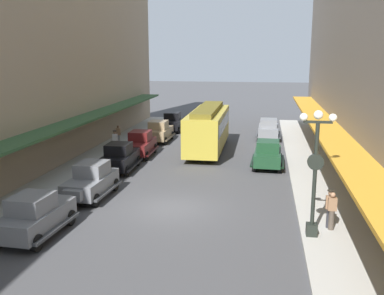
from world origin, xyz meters
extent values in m
plane|color=#424244|center=(0.00, 0.00, 0.00)|extent=(200.00, 200.00, 0.00)
cube|color=#A8A59E|center=(-7.50, 0.00, 0.07)|extent=(3.00, 60.00, 0.15)
cube|color=#A8A59E|center=(7.50, 0.00, 0.07)|extent=(3.00, 60.00, 0.15)
cube|color=#335933|center=(-8.10, 0.00, 3.00)|extent=(1.80, 54.00, 0.16)
cube|color=orange|center=(8.10, 0.00, 3.00)|extent=(1.80, 54.00, 0.16)
cube|color=#193D23|center=(4.64, 8.98, 0.74)|extent=(1.81, 3.95, 0.80)
cube|color=#193D23|center=(4.64, 8.73, 1.49)|extent=(1.49, 1.74, 0.70)
cube|color=#8C9EA8|center=(4.64, 8.73, 1.49)|extent=(1.42, 1.71, 0.42)
cube|color=#193D23|center=(4.71, 11.11, 0.79)|extent=(0.95, 0.39, 0.52)
cube|color=black|center=(3.69, 9.01, 0.42)|extent=(0.34, 3.52, 0.12)
cube|color=black|center=(5.59, 8.95, 0.42)|extent=(0.34, 3.52, 0.12)
cylinder|color=black|center=(3.88, 10.37, 0.34)|extent=(0.24, 0.69, 0.68)
cylinder|color=black|center=(5.49, 10.32, 0.34)|extent=(0.24, 0.69, 0.68)
cylinder|color=black|center=(3.80, 7.64, 0.34)|extent=(0.24, 0.69, 0.68)
cylinder|color=black|center=(5.41, 7.59, 0.34)|extent=(0.24, 0.69, 0.68)
cube|color=slate|center=(-4.57, 0.98, 0.74)|extent=(1.81, 3.95, 0.80)
cube|color=slate|center=(-4.56, 1.23, 1.49)|extent=(1.49, 1.74, 0.70)
cube|color=#8C9EA8|center=(-4.56, 1.23, 1.49)|extent=(1.41, 1.70, 0.42)
cube|color=slate|center=(-4.63, -1.15, 0.79)|extent=(0.94, 0.39, 0.52)
cube|color=#393A3D|center=(-3.62, 0.95, 0.42)|extent=(0.34, 3.52, 0.12)
cube|color=#393A3D|center=(-5.52, 1.00, 0.42)|extent=(0.34, 3.52, 0.12)
cylinder|color=black|center=(-3.80, -0.41, 0.34)|extent=(0.24, 0.69, 0.68)
cylinder|color=black|center=(-5.41, -0.36, 0.34)|extent=(0.24, 0.69, 0.68)
cylinder|color=black|center=(-3.73, 2.32, 0.34)|extent=(0.24, 0.69, 0.68)
cylinder|color=black|center=(-5.34, 2.36, 0.34)|extent=(0.24, 0.69, 0.68)
cube|color=black|center=(-4.56, 21.60, 0.74)|extent=(1.86, 3.97, 0.80)
cube|color=black|center=(-4.57, 21.85, 1.49)|extent=(1.51, 1.76, 0.70)
cube|color=#8C9EA8|center=(-4.57, 21.85, 1.49)|extent=(1.43, 1.72, 0.42)
cube|color=black|center=(-4.48, 19.47, 0.79)|extent=(0.95, 0.40, 0.52)
cube|color=black|center=(-3.61, 21.64, 0.42)|extent=(0.38, 3.52, 0.12)
cube|color=black|center=(-5.51, 21.56, 0.42)|extent=(0.38, 3.52, 0.12)
cylinder|color=black|center=(-3.70, 20.27, 0.34)|extent=(0.25, 0.69, 0.68)
cylinder|color=black|center=(-5.31, 20.20, 0.34)|extent=(0.25, 0.69, 0.68)
cylinder|color=black|center=(-3.81, 22.99, 0.34)|extent=(0.25, 0.69, 0.68)
cylinder|color=black|center=(-5.42, 22.93, 0.34)|extent=(0.25, 0.69, 0.68)
cube|color=#591919|center=(-4.70, 10.67, 0.74)|extent=(1.81, 3.95, 0.80)
cube|color=#591919|center=(-4.71, 10.92, 1.49)|extent=(1.49, 1.74, 0.70)
cube|color=#8C9EA8|center=(-4.71, 10.92, 1.49)|extent=(1.41, 1.70, 0.42)
cube|color=#591919|center=(-4.64, 8.54, 0.79)|extent=(0.94, 0.39, 0.52)
cube|color=black|center=(-3.75, 10.70, 0.42)|extent=(0.34, 3.52, 0.12)
cube|color=black|center=(-5.65, 10.64, 0.42)|extent=(0.34, 3.52, 0.12)
cylinder|color=black|center=(-3.85, 9.33, 0.34)|extent=(0.24, 0.69, 0.68)
cylinder|color=black|center=(-5.47, 9.28, 0.34)|extent=(0.24, 0.69, 0.68)
cylinder|color=black|center=(-3.93, 12.06, 0.34)|extent=(0.24, 0.69, 0.68)
cylinder|color=black|center=(-5.54, 12.01, 0.34)|extent=(0.24, 0.69, 0.68)
cube|color=#997F5B|center=(-4.59, 16.32, 0.74)|extent=(1.71, 3.90, 0.80)
cube|color=#997F5B|center=(-4.59, 16.07, 1.49)|extent=(1.44, 1.70, 0.70)
cube|color=#8C9EA8|center=(-4.59, 16.07, 1.49)|extent=(1.37, 1.67, 0.42)
cube|color=#997F5B|center=(-4.59, 18.45, 0.79)|extent=(0.94, 0.36, 0.52)
cube|color=#4C3F2D|center=(-5.54, 16.32, 0.42)|extent=(0.25, 3.51, 0.12)
cube|color=#4C3F2D|center=(-3.64, 16.32, 0.42)|extent=(0.25, 3.51, 0.12)
cylinder|color=black|center=(-5.40, 17.68, 0.34)|extent=(0.22, 0.68, 0.68)
cylinder|color=black|center=(-3.78, 17.69, 0.34)|extent=(0.22, 0.68, 0.68)
cylinder|color=black|center=(-5.39, 14.95, 0.34)|extent=(0.22, 0.68, 0.68)
cylinder|color=black|center=(-3.78, 14.96, 0.34)|extent=(0.22, 0.68, 0.68)
cube|color=slate|center=(4.72, 19.05, 0.74)|extent=(1.76, 3.92, 0.80)
cube|color=slate|center=(4.71, 18.80, 1.49)|extent=(1.46, 1.72, 0.70)
cube|color=#8C9EA8|center=(4.71, 18.80, 1.49)|extent=(1.39, 1.69, 0.42)
cube|color=slate|center=(4.75, 21.18, 0.79)|extent=(0.94, 0.37, 0.52)
cube|color=#393A3D|center=(3.77, 19.06, 0.42)|extent=(0.29, 3.51, 0.12)
cube|color=#393A3D|center=(5.67, 19.04, 0.42)|extent=(0.29, 3.51, 0.12)
cylinder|color=black|center=(3.93, 20.43, 0.34)|extent=(0.23, 0.68, 0.68)
cylinder|color=black|center=(5.54, 20.40, 0.34)|extent=(0.23, 0.68, 0.68)
cylinder|color=black|center=(3.89, 17.70, 0.34)|extent=(0.23, 0.68, 0.68)
cylinder|color=black|center=(5.50, 17.67, 0.34)|extent=(0.23, 0.68, 0.68)
cube|color=slate|center=(-4.88, -4.17, 0.74)|extent=(1.88, 3.98, 0.80)
cube|color=slate|center=(-4.89, -4.41, 1.49)|extent=(1.52, 1.77, 0.70)
cube|color=#8C9EA8|center=(-4.89, -4.41, 1.49)|extent=(1.45, 1.73, 0.42)
cube|color=slate|center=(-4.78, -2.04, 0.79)|extent=(0.95, 0.40, 0.52)
cube|color=#393A3D|center=(-5.83, -4.12, 0.42)|extent=(0.41, 3.52, 0.12)
cube|color=#393A3D|center=(-3.93, -4.21, 0.42)|extent=(0.41, 3.52, 0.12)
cylinder|color=black|center=(-5.62, -2.76, 0.34)|extent=(0.25, 0.69, 0.68)
cylinder|color=black|center=(-4.01, -2.84, 0.34)|extent=(0.25, 0.69, 0.68)
cylinder|color=black|center=(-4.14, -5.57, 0.34)|extent=(0.25, 0.69, 0.68)
cube|color=black|center=(-4.81, 6.49, 0.74)|extent=(1.83, 3.96, 0.80)
cube|color=black|center=(-4.80, 6.24, 1.49)|extent=(1.50, 1.75, 0.70)
cube|color=#8C9EA8|center=(-4.80, 6.24, 1.49)|extent=(1.42, 1.71, 0.42)
cube|color=black|center=(-4.88, 8.62, 0.79)|extent=(0.95, 0.39, 0.52)
cube|color=black|center=(-5.76, 6.46, 0.42)|extent=(0.36, 3.52, 0.12)
cube|color=black|center=(-3.86, 6.52, 0.42)|extent=(0.36, 3.52, 0.12)
cylinder|color=black|center=(-5.66, 7.83, 0.34)|extent=(0.24, 0.69, 0.68)
cylinder|color=black|center=(-4.05, 7.88, 0.34)|extent=(0.24, 0.69, 0.68)
cylinder|color=black|center=(-5.57, 5.10, 0.34)|extent=(0.24, 0.69, 0.68)
cylinder|color=black|center=(-3.95, 5.15, 0.34)|extent=(0.24, 0.69, 0.68)
cube|color=gold|center=(0.05, 13.23, 1.75)|extent=(2.57, 9.62, 2.70)
cube|color=brown|center=(0.05, 13.23, 3.28)|extent=(1.56, 8.65, 0.36)
cube|color=#8C9EA8|center=(0.05, 13.23, 2.22)|extent=(2.59, 8.85, 0.95)
cube|color=black|center=(0.07, 10.35, 0.20)|extent=(2.01, 1.21, 0.40)
cube|color=black|center=(0.03, 16.11, 0.20)|extent=(2.01, 1.21, 0.40)
cube|color=black|center=(6.40, -2.63, 0.40)|extent=(0.44, 0.44, 0.50)
cylinder|color=black|center=(6.40, -2.63, 2.75)|extent=(0.16, 0.16, 4.20)
cube|color=black|center=(6.40, -2.63, 4.85)|extent=(1.10, 0.10, 0.10)
sphere|color=white|center=(5.85, -2.63, 5.03)|extent=(0.32, 0.32, 0.32)
sphere|color=white|center=(6.95, -2.63, 5.03)|extent=(0.32, 0.32, 0.32)
sphere|color=white|center=(6.40, -2.63, 5.13)|extent=(0.36, 0.36, 0.36)
cylinder|color=black|center=(6.40, -2.63, 3.25)|extent=(0.64, 0.18, 0.64)
cylinder|color=silver|center=(6.40, -2.53, 3.25)|extent=(0.56, 0.02, 0.56)
cylinder|color=#B21E19|center=(-6.35, 3.79, 0.50)|extent=(0.24, 0.24, 0.70)
sphere|color=#B21E19|center=(-6.35, 3.79, 0.87)|extent=(0.20, 0.20, 0.20)
cylinder|color=#4C4238|center=(7.28, -1.86, 0.57)|extent=(0.24, 0.24, 0.85)
cube|color=#8C6647|center=(7.28, -1.86, 1.28)|extent=(0.36, 0.22, 0.56)
sphere|color=#9E7051|center=(7.28, -1.86, 1.68)|extent=(0.22, 0.22, 0.22)
cylinder|color=slate|center=(-7.30, 13.51, 0.57)|extent=(0.24, 0.24, 0.85)
cube|color=#8C6647|center=(-7.30, 13.51, 1.28)|extent=(0.36, 0.22, 0.56)
sphere|color=brown|center=(-7.30, 13.51, 1.68)|extent=(0.22, 0.22, 0.22)
cylinder|color=#4C4238|center=(-6.69, 10.93, 0.57)|extent=(0.24, 0.24, 0.85)
cube|color=white|center=(-6.69, 10.93, 1.28)|extent=(0.36, 0.22, 0.56)
sphere|color=#9E7051|center=(-6.69, 10.93, 1.68)|extent=(0.22, 0.22, 0.22)
cylinder|color=black|center=(-6.69, 10.93, 1.80)|extent=(0.28, 0.28, 0.04)
cylinder|color=#2D2D33|center=(7.21, -1.64, 0.57)|extent=(0.24, 0.24, 0.85)
cube|color=#8C6647|center=(7.21, -1.64, 1.28)|extent=(0.36, 0.22, 0.56)
sphere|color=brown|center=(7.21, -1.64, 1.68)|extent=(0.22, 0.22, 0.22)
cylinder|color=black|center=(7.21, -1.64, 1.80)|extent=(0.28, 0.28, 0.04)
camera|label=1|loc=(4.34, -20.16, 7.45)|focal=41.30mm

